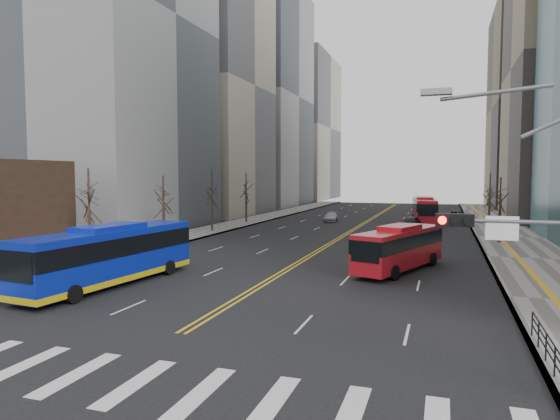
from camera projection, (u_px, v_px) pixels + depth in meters
name	position (u px, v px, depth m)	size (l,w,h in m)	color
ground	(106.00, 379.00, 16.77)	(220.00, 220.00, 0.00)	black
sidewalk_right	(509.00, 238.00, 53.95)	(7.00, 130.00, 0.15)	slate
sidewalk_left	(222.00, 227.00, 64.55)	(5.00, 130.00, 0.15)	slate
crosswalk	(106.00, 378.00, 16.77)	(26.70, 4.00, 0.01)	silver
centerline	(362.00, 225.00, 68.88)	(0.55, 100.00, 0.01)	gold
office_towers	(378.00, 68.00, 79.97)	(83.00, 134.00, 58.00)	gray
signal_mast	(558.00, 246.00, 14.03)	(5.37, 0.37, 9.39)	slate
pedestrian_railing	(546.00, 342.00, 17.94)	(0.06, 6.06, 1.02)	black
street_trees	(262.00, 194.00, 51.41)	(35.20, 47.20, 7.60)	#33261F
blue_bus	(110.00, 254.00, 30.80)	(4.04, 13.33, 3.79)	#0B1FA8
red_bus_near	(400.00, 245.00, 35.53)	(5.73, 10.46, 3.28)	red
red_bus_far	(424.00, 209.00, 70.67)	(3.94, 12.11, 3.75)	red
car_dark_mid	(411.00, 222.00, 63.91)	(1.86, 4.61, 1.57)	black
car_silver	(331.00, 217.00, 73.25)	(1.85, 4.55, 1.32)	#ABABB1
car_dark_far	(455.00, 215.00, 77.75)	(2.10, 4.56, 1.27)	black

